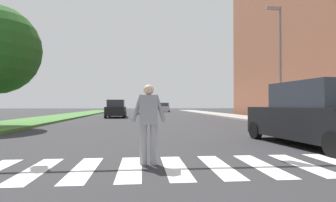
% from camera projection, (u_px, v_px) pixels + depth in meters
% --- Properties ---
extents(ground_plane, '(140.00, 140.00, 0.00)m').
position_uv_depth(ground_plane, '(148.00, 117.00, 28.17)').
color(ground_plane, '#2D2D30').
extents(crosswalk, '(7.65, 2.20, 0.01)m').
position_uv_depth(crosswalk, '(175.00, 167.00, 5.48)').
color(crosswalk, silver).
rests_on(crosswalk, ground_plane).
extents(median_strip, '(3.93, 64.00, 0.15)m').
position_uv_depth(median_strip, '(57.00, 118.00, 25.35)').
color(median_strip, '#477A38').
rests_on(median_strip, ground_plane).
extents(sidewalk_right, '(3.00, 64.00, 0.15)m').
position_uv_depth(sidewalk_right, '(237.00, 117.00, 27.04)').
color(sidewalk_right, '#9E9991').
rests_on(sidewalk_right, ground_plane).
extents(traffic_light_gantry, '(9.75, 0.30, 6.00)m').
position_uv_depth(traffic_light_gantry, '(32.00, 0.00, 8.10)').
color(traffic_light_gantry, gold).
rests_on(traffic_light_gantry, median_strip).
extents(street_lamp_right, '(1.02, 0.24, 7.50)m').
position_uv_depth(street_lamp_right, '(279.00, 54.00, 17.70)').
color(street_lamp_right, slate).
rests_on(street_lamp_right, sidewalk_right).
extents(pedestrian_performer, '(0.75, 0.25, 1.69)m').
position_uv_depth(pedestrian_performer, '(149.00, 120.00, 5.74)').
color(pedestrian_performer, gray).
rests_on(pedestrian_performer, ground_plane).
extents(suv_crossing, '(2.39, 4.77, 1.97)m').
position_uv_depth(suv_crossing, '(313.00, 116.00, 8.41)').
color(suv_crossing, black).
rests_on(suv_crossing, ground_plane).
extents(sedan_midblock, '(1.99, 4.48, 1.76)m').
position_uv_depth(sedan_midblock, '(116.00, 109.00, 27.16)').
color(sedan_midblock, black).
rests_on(sedan_midblock, ground_plane).
extents(sedan_distant, '(2.13, 4.35, 1.63)m').
position_uv_depth(sedan_distant, '(142.00, 108.00, 37.89)').
color(sedan_distant, '#B7B7BC').
rests_on(sedan_distant, ground_plane).
extents(sedan_far_horizon, '(2.07, 4.24, 1.63)m').
position_uv_depth(sedan_far_horizon, '(165.00, 108.00, 49.03)').
color(sedan_far_horizon, '#B7B7BC').
rests_on(sedan_far_horizon, ground_plane).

